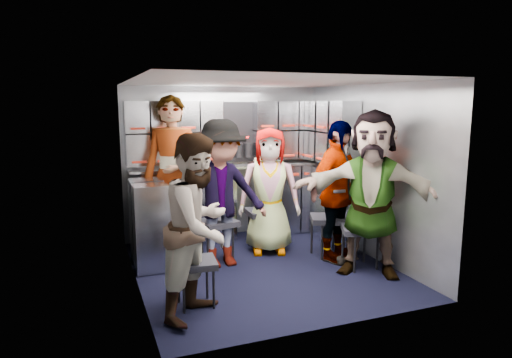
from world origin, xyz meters
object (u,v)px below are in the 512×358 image
object	(u,v)px
jump_seat_center	(264,214)
attendant_arc_d	(337,192)
jump_seat_mid_left	(217,225)
attendant_arc_a	(199,226)
jump_seat_near_left	(195,265)
attendant_arc_e	(371,193)
attendant_standing	(173,177)
attendant_arc_b	(221,194)
attendant_arc_c	(269,191)
jump_seat_mid_right	(328,221)
jump_seat_near_right	(360,232)

from	to	relation	value
jump_seat_center	attendant_arc_d	xyz separation A→B (m)	(0.63, -0.76, 0.39)
jump_seat_mid_left	attendant_arc_a	distance (m)	1.47
jump_seat_near_left	jump_seat_center	bearing A→B (deg)	48.38
attendant_arc_e	attendant_standing	bearing A→B (deg)	-177.51
jump_seat_center	attendant_arc_e	world-z (taller)	attendant_arc_e
attendant_arc_a	attendant_arc_e	distance (m)	2.02
attendant_arc_b	attendant_arc_c	size ratio (longest dim) A/B	1.08
jump_seat_near_left	jump_seat_mid_right	distance (m)	2.04
attendant_arc_b	jump_seat_near_left	bearing A→B (deg)	-122.58
attendant_arc_d	jump_seat_center	bearing A→B (deg)	101.52
attendant_arc_d	jump_seat_mid_left	bearing A→B (deg)	131.76
jump_seat_mid_left	attendant_arc_c	world-z (taller)	attendant_arc_c
jump_seat_near_right	jump_seat_center	bearing A→B (deg)	124.67
jump_seat_mid_left	attendant_arc_e	xyz separation A→B (m)	(1.46, -1.00, 0.47)
jump_seat_mid_left	attendant_arc_b	world-z (taller)	attendant_arc_b
jump_seat_near_right	jump_seat_mid_left	bearing A→B (deg)	150.69
attendant_standing	jump_seat_near_left	bearing A→B (deg)	-68.42
jump_seat_near_right	attendant_arc_c	world-z (taller)	attendant_arc_c
jump_seat_mid_right	attendant_arc_e	xyz separation A→B (m)	(0.13, -0.69, 0.47)
attendant_arc_c	attendant_arc_d	world-z (taller)	attendant_arc_d
jump_seat_mid_left	jump_seat_mid_right	bearing A→B (deg)	-13.06
jump_seat_mid_right	attendant_standing	world-z (taller)	attendant_standing
jump_seat_near_left	attendant_arc_d	world-z (taller)	attendant_arc_d
attendant_arc_e	jump_seat_near_left	bearing A→B (deg)	-137.32
jump_seat_center	jump_seat_mid_right	xyz separation A→B (m)	(0.63, -0.58, -0.01)
jump_seat_center	attendant_arc_b	distance (m)	0.93
jump_seat_mid_left	attendant_arc_d	xyz separation A→B (m)	(1.33, -0.49, 0.40)
attendant_arc_e	jump_seat_near_right	bearing A→B (deg)	128.85
jump_seat_center	jump_seat_mid_right	distance (m)	0.85
jump_seat_mid_left	attendant_standing	bearing A→B (deg)	137.73
jump_seat_near_right	attendant_arc_b	xyz separation A→B (m)	(-1.46, 0.64, 0.43)
attendant_arc_b	jump_seat_mid_right	bearing A→B (deg)	-8.80
jump_seat_near_right	attendant_arc_e	size ratio (longest dim) A/B	0.29
attendant_standing	jump_seat_mid_right	bearing A→B (deg)	3.59
jump_seat_mid_right	attendant_standing	bearing A→B (deg)	158.27
attendant_arc_a	attendant_arc_c	xyz separation A→B (m)	(1.24, 1.40, -0.02)
jump_seat_mid_right	attendant_arc_b	size ratio (longest dim) A/B	0.32
jump_seat_mid_right	jump_seat_near_right	world-z (taller)	jump_seat_mid_right
jump_seat_mid_right	attendant_arc_d	world-z (taller)	attendant_arc_d
jump_seat_mid_right	attendant_arc_b	bearing A→B (deg)	174.45
attendant_arc_a	attendant_standing	bearing A→B (deg)	41.49
jump_seat_center	jump_seat_near_right	distance (m)	1.32
attendant_standing	attendant_arc_c	distance (m)	1.20
jump_seat_mid_right	attendant_arc_a	distance (m)	2.16
jump_seat_mid_right	jump_seat_near_left	bearing A→B (deg)	-156.23
jump_seat_near_right	attendant_arc_e	xyz separation A→B (m)	(0.00, -0.18, 0.48)
jump_seat_center	attendant_standing	size ratio (longest dim) A/B	0.25
jump_seat_center	attendant_arc_e	xyz separation A→B (m)	(0.75, -1.27, 0.46)
jump_seat_mid_right	attendant_arc_e	bearing A→B (deg)	-79.69
jump_seat_center	jump_seat_near_right	xyz separation A→B (m)	(0.75, -1.09, -0.02)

